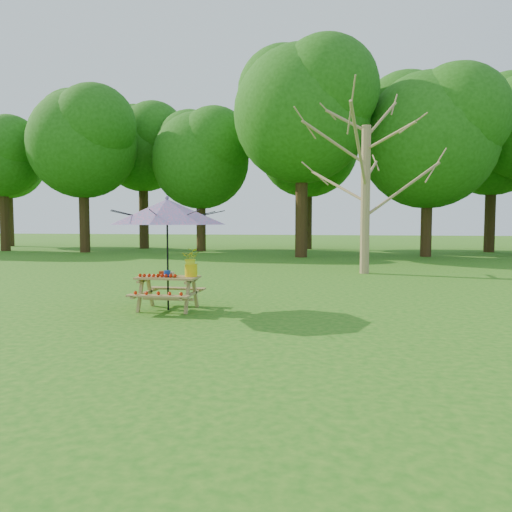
% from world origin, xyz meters
% --- Properties ---
extents(ground, '(120.00, 120.00, 0.00)m').
position_xyz_m(ground, '(0.00, 0.00, 0.00)').
color(ground, '#1C6413').
rests_on(ground, ground).
extents(treeline, '(60.00, 12.00, 16.00)m').
position_xyz_m(treeline, '(0.00, 22.00, 8.00)').
color(treeline, '#1C540E').
rests_on(treeline, ground).
extents(bare_tree, '(6.19, 6.19, 11.46)m').
position_xyz_m(bare_tree, '(3.00, 12.79, 6.96)').
color(bare_tree, '#90774E').
rests_on(bare_tree, ground).
extents(picnic_table, '(1.20, 1.32, 0.67)m').
position_xyz_m(picnic_table, '(-1.12, 4.97, 0.33)').
color(picnic_table, '#9C7C46').
rests_on(picnic_table, ground).
extents(patio_umbrella, '(2.51, 2.51, 2.26)m').
position_xyz_m(patio_umbrella, '(-1.12, 4.97, 1.95)').
color(patio_umbrella, black).
rests_on(patio_umbrella, ground).
extents(produce_bins, '(0.27, 0.40, 0.13)m').
position_xyz_m(produce_bins, '(-1.16, 5.01, 0.72)').
color(produce_bins, '#B32E0E').
rests_on(produce_bins, picnic_table).
extents(tomatoes_row, '(0.77, 0.13, 0.07)m').
position_xyz_m(tomatoes_row, '(-1.27, 4.79, 0.71)').
color(tomatoes_row, red).
rests_on(tomatoes_row, picnic_table).
extents(flower_bucket, '(0.37, 0.33, 0.56)m').
position_xyz_m(flower_bucket, '(-0.66, 5.04, 0.97)').
color(flower_bucket, yellow).
rests_on(flower_bucket, picnic_table).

